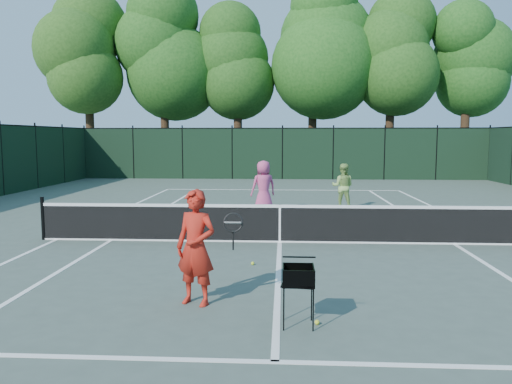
# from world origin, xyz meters

# --- Properties ---
(ground) EXTENTS (90.00, 90.00, 0.00)m
(ground) POSITION_xyz_m (0.00, 0.00, 0.00)
(ground) COLOR #435147
(ground) RESTS_ON ground
(sideline_doubles_left) EXTENTS (0.10, 23.77, 0.01)m
(sideline_doubles_left) POSITION_xyz_m (-5.49, 0.00, 0.00)
(sideline_doubles_left) COLOR white
(sideline_doubles_left) RESTS_ON ground
(sideline_singles_left) EXTENTS (0.10, 23.77, 0.01)m
(sideline_singles_left) POSITION_xyz_m (-4.12, 0.00, 0.00)
(sideline_singles_left) COLOR white
(sideline_singles_left) RESTS_ON ground
(sideline_singles_right) EXTENTS (0.10, 23.77, 0.01)m
(sideline_singles_right) POSITION_xyz_m (4.12, 0.00, 0.00)
(sideline_singles_right) COLOR white
(sideline_singles_right) RESTS_ON ground
(baseline_far) EXTENTS (10.97, 0.10, 0.01)m
(baseline_far) POSITION_xyz_m (0.00, 11.88, 0.00)
(baseline_far) COLOR white
(baseline_far) RESTS_ON ground
(service_line_near) EXTENTS (8.23, 0.10, 0.01)m
(service_line_near) POSITION_xyz_m (0.00, -6.40, 0.00)
(service_line_near) COLOR white
(service_line_near) RESTS_ON ground
(service_line_far) EXTENTS (8.23, 0.10, 0.01)m
(service_line_far) POSITION_xyz_m (0.00, 6.40, 0.00)
(service_line_far) COLOR white
(service_line_far) RESTS_ON ground
(center_service_line) EXTENTS (0.10, 12.80, 0.01)m
(center_service_line) POSITION_xyz_m (0.00, 0.00, 0.00)
(center_service_line) COLOR white
(center_service_line) RESTS_ON ground
(tennis_net) EXTENTS (11.69, 0.09, 1.06)m
(tennis_net) POSITION_xyz_m (0.00, 0.00, 0.48)
(tennis_net) COLOR black
(tennis_net) RESTS_ON ground
(fence_far) EXTENTS (24.00, 0.05, 3.00)m
(fence_far) POSITION_xyz_m (0.00, 18.00, 1.50)
(fence_far) COLOR black
(fence_far) RESTS_ON ground
(tree_0) EXTENTS (6.40, 6.40, 13.14)m
(tree_0) POSITION_xyz_m (-13.00, 21.50, 8.16)
(tree_0) COLOR black
(tree_0) RESTS_ON ground
(tree_1) EXTENTS (6.80, 6.80, 13.98)m
(tree_1) POSITION_xyz_m (-8.00, 22.00, 8.69)
(tree_1) COLOR black
(tree_1) RESTS_ON ground
(tree_2) EXTENTS (6.00, 6.00, 12.40)m
(tree_2) POSITION_xyz_m (-3.00, 21.80, 7.73)
(tree_2) COLOR black
(tree_2) RESTS_ON ground
(tree_3) EXTENTS (7.00, 7.00, 14.45)m
(tree_3) POSITION_xyz_m (2.00, 22.30, 9.01)
(tree_3) COLOR black
(tree_3) RESTS_ON ground
(tree_4) EXTENTS (6.20, 6.20, 12.97)m
(tree_4) POSITION_xyz_m (7.00, 21.60, 8.14)
(tree_4) COLOR black
(tree_4) RESTS_ON ground
(tree_5) EXTENTS (5.80, 5.80, 12.23)m
(tree_5) POSITION_xyz_m (12.00, 22.10, 7.71)
(tree_5) COLOR black
(tree_5) RESTS_ON ground
(coach) EXTENTS (1.07, 0.61, 1.74)m
(coach) POSITION_xyz_m (-1.22, -4.50, 0.87)
(coach) COLOR red
(coach) RESTS_ON ground
(player_pink) EXTENTS (1.00, 0.84, 1.74)m
(player_pink) POSITION_xyz_m (-0.59, 4.78, 0.87)
(player_pink) COLOR #C6467A
(player_pink) RESTS_ON ground
(player_green) EXTENTS (0.89, 0.77, 1.60)m
(player_green) POSITION_xyz_m (2.15, 5.69, 0.80)
(player_green) COLOR #90B75B
(player_green) RESTS_ON ground
(ball_hopper) EXTENTS (0.48, 0.48, 0.81)m
(ball_hopper) POSITION_xyz_m (0.29, -5.28, 0.68)
(ball_hopper) COLOR black
(ball_hopper) RESTS_ON ground
(loose_ball_near_cart) EXTENTS (0.07, 0.07, 0.07)m
(loose_ball_near_cart) POSITION_xyz_m (0.55, -5.25, 0.03)
(loose_ball_near_cart) COLOR gold
(loose_ball_near_cart) RESTS_ON ground
(loose_ball_midcourt) EXTENTS (0.07, 0.07, 0.07)m
(loose_ball_midcourt) POSITION_xyz_m (-0.51, -2.16, 0.03)
(loose_ball_midcourt) COLOR #C2DB2C
(loose_ball_midcourt) RESTS_ON ground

